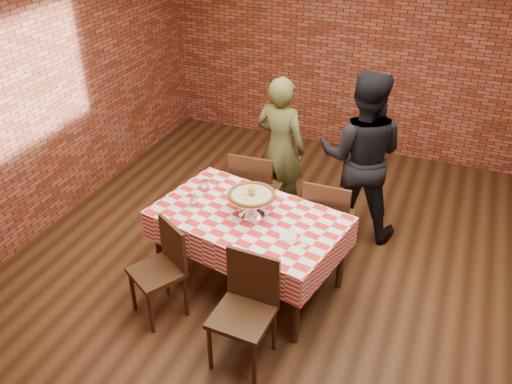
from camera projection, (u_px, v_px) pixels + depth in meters
ground at (293, 281)px, 5.07m from camera, size 6.00×6.00×0.00m
back_wall at (374, 45)px, 6.68m from camera, size 5.50×0.00×5.50m
table at (249, 250)px, 4.88m from camera, size 1.79×1.28×0.75m
tablecloth at (249, 228)px, 4.75m from camera, size 1.83×1.32×0.28m
pizza_stand at (252, 205)px, 4.65m from camera, size 0.48×0.48×0.18m
pizza at (252, 195)px, 4.60m from camera, size 0.49×0.49×0.03m
lemon at (252, 190)px, 4.58m from camera, size 0.08×0.08×0.08m
water_glass_left at (193, 201)px, 4.78m from camera, size 0.08×0.08×0.11m
water_glass_right at (205, 186)px, 5.00m from camera, size 0.08×0.08×0.11m
side_plate at (288, 237)px, 4.40m from camera, size 0.17×0.17×0.01m
sweetener_packet_a at (300, 247)px, 4.28m from camera, size 0.06×0.05×0.00m
sweetener_packet_b at (304, 245)px, 4.31m from camera, size 0.06×0.05×0.00m
condiment_caddy at (269, 193)px, 4.86m from camera, size 0.11×0.10×0.14m
chair_near_left at (157, 274)px, 4.50m from camera, size 0.54×0.54×0.87m
chair_near_right at (242, 316)px, 4.05m from camera, size 0.45×0.45×0.92m
chair_far_left at (257, 188)px, 5.62m from camera, size 0.48×0.48×0.94m
chair_far_right at (329, 218)px, 5.17m from camera, size 0.45×0.45×0.93m
diner_olive at (280, 148)px, 5.72m from camera, size 0.62×0.46×1.58m
diner_black at (361, 157)px, 5.33m from camera, size 0.93×0.76×1.78m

